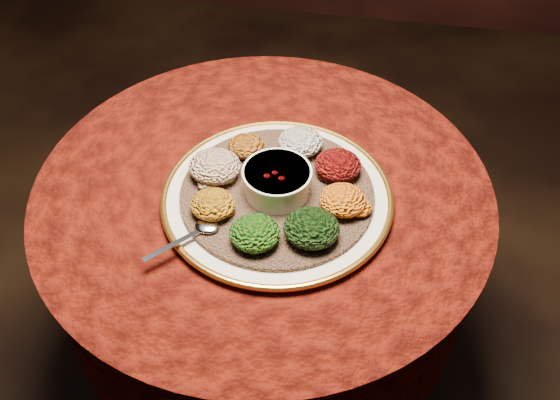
# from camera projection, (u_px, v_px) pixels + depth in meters

# --- Properties ---
(table) EXTENTS (0.96, 0.96, 0.73)m
(table) POSITION_uv_depth(u_px,v_px,m) (264.00, 241.00, 1.43)
(table) COLOR black
(table) RESTS_ON ground
(platter) EXTENTS (0.56, 0.56, 0.02)m
(platter) POSITION_uv_depth(u_px,v_px,m) (277.00, 197.00, 1.26)
(platter) COLOR beige
(platter) RESTS_ON table
(injera) EXTENTS (0.43, 0.43, 0.01)m
(injera) POSITION_uv_depth(u_px,v_px,m) (277.00, 193.00, 1.25)
(injera) COLOR brown
(injera) RESTS_ON platter
(stew_bowl) EXTENTS (0.14, 0.14, 0.06)m
(stew_bowl) POSITION_uv_depth(u_px,v_px,m) (277.00, 180.00, 1.22)
(stew_bowl) COLOR silver
(stew_bowl) RESTS_ON injera
(spoon) EXTENTS (0.12, 0.12, 0.01)m
(spoon) POSITION_uv_depth(u_px,v_px,m) (202.00, 229.00, 1.17)
(spoon) COLOR silver
(spoon) RESTS_ON injera
(portion_ayib) EXTENTS (0.10, 0.09, 0.05)m
(portion_ayib) POSITION_uv_depth(u_px,v_px,m) (300.00, 142.00, 1.32)
(portion_ayib) COLOR beige
(portion_ayib) RESTS_ON injera
(portion_kitfo) EXTENTS (0.10, 0.09, 0.05)m
(portion_kitfo) POSITION_uv_depth(u_px,v_px,m) (338.00, 165.00, 1.27)
(portion_kitfo) COLOR black
(portion_kitfo) RESTS_ON injera
(portion_tikil) EXTENTS (0.09, 0.09, 0.04)m
(portion_tikil) POSITION_uv_depth(u_px,v_px,m) (343.00, 200.00, 1.20)
(portion_tikil) COLOR orange
(portion_tikil) RESTS_ON injera
(portion_gomen) EXTENTS (0.11, 0.10, 0.05)m
(portion_gomen) POSITION_uv_depth(u_px,v_px,m) (311.00, 228.00, 1.15)
(portion_gomen) COLOR black
(portion_gomen) RESTS_ON injera
(portion_mixveg) EXTENTS (0.10, 0.09, 0.05)m
(portion_mixveg) POSITION_uv_depth(u_px,v_px,m) (255.00, 233.00, 1.14)
(portion_mixveg) COLOR #9B3D0A
(portion_mixveg) RESTS_ON injera
(portion_kik) EXTENTS (0.09, 0.08, 0.04)m
(portion_kik) POSITION_uv_depth(u_px,v_px,m) (213.00, 204.00, 1.20)
(portion_kik) COLOR #BF7310
(portion_kik) RESTS_ON injera
(portion_timatim) EXTENTS (0.11, 0.10, 0.05)m
(portion_timatim) POSITION_uv_depth(u_px,v_px,m) (215.00, 166.00, 1.26)
(portion_timatim) COLOR maroon
(portion_timatim) RESTS_ON injera
(portion_shiro) EXTENTS (0.08, 0.07, 0.04)m
(portion_shiro) POSITION_uv_depth(u_px,v_px,m) (246.00, 146.00, 1.32)
(portion_shiro) COLOR #9D5312
(portion_shiro) RESTS_ON injera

